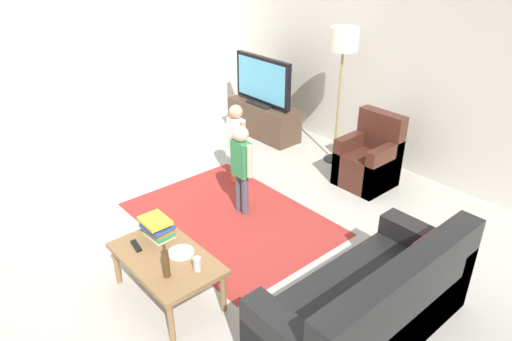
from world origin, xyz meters
TOP-DOWN VIEW (x-y plane):
  - ground at (0.00, 0.00)m, footprint 7.80×7.80m
  - wall_back at (0.00, 3.00)m, footprint 6.00×0.12m
  - wall_left at (-3.00, 0.00)m, footprint 0.12×6.00m
  - area_rug at (-0.25, 0.46)m, footprint 2.20×1.60m
  - tv_stand at (-1.78, 2.30)m, footprint 1.20×0.44m
  - tv at (-1.78, 2.28)m, footprint 1.10×0.28m
  - couch at (1.77, 0.23)m, footprint 0.80×1.80m
  - armchair at (0.22, 2.26)m, footprint 0.60×0.60m
  - floor_lamp at (-0.49, 2.45)m, footprint 0.36×0.36m
  - child_near_tv at (-0.85, 1.03)m, footprint 0.34×0.17m
  - child_center at (-0.29, 0.64)m, footprint 0.35×0.17m
  - coffee_table at (0.34, -0.70)m, footprint 1.00×0.60m
  - book_stack at (0.05, -0.59)m, footprint 0.29×0.23m
  - bottle at (0.56, -0.82)m, footprint 0.06×0.06m
  - tv_remote at (0.06, -0.82)m, footprint 0.18×0.07m
  - soda_can at (0.66, -0.60)m, footprint 0.07×0.07m
  - plate at (0.39, -0.58)m, footprint 0.22×0.22m

SIDE VIEW (x-z plane):
  - ground at x=0.00m, z-range 0.00..0.00m
  - area_rug at x=-0.25m, z-range 0.00..0.01m
  - tv_stand at x=-1.78m, z-range -0.01..0.49m
  - couch at x=1.77m, z-range -0.14..0.72m
  - armchair at x=0.22m, z-range -0.15..0.75m
  - coffee_table at x=0.34m, z-range 0.16..0.58m
  - plate at x=0.39m, z-range 0.42..0.44m
  - tv_remote at x=0.06m, z-range 0.42..0.44m
  - soda_can at x=0.66m, z-range 0.42..0.54m
  - book_stack at x=0.05m, z-range 0.42..0.61m
  - bottle at x=0.56m, z-range 0.40..0.69m
  - child_near_tv at x=-0.85m, z-range 0.10..1.13m
  - child_center at x=-0.29m, z-range 0.10..1.14m
  - tv at x=-1.78m, z-range 0.49..1.20m
  - wall_back at x=0.00m, z-range 0.00..2.70m
  - wall_left at x=-3.00m, z-range 0.00..2.70m
  - floor_lamp at x=-0.49m, z-range 0.65..2.43m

